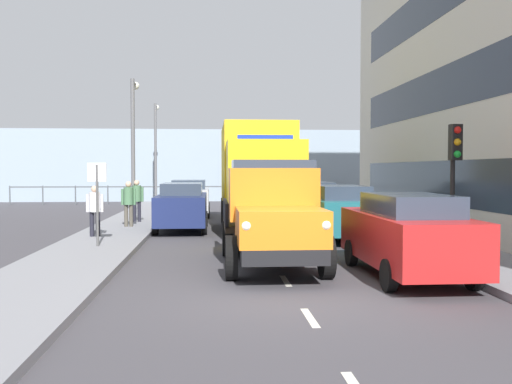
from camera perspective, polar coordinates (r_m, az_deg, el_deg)
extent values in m
plane|color=#423F44|center=(18.97, -0.01, -4.44)|extent=(80.00, 80.00, 0.00)
cube|color=gray|center=(19.88, 13.60, -3.98)|extent=(2.39, 36.40, 0.15)
cube|color=gray|center=(19.18, -14.13, -4.21)|extent=(2.39, 36.40, 0.15)
cube|color=silver|center=(8.75, 5.42, -12.42)|extent=(0.12, 1.10, 0.01)
cube|color=silver|center=(11.48, 2.97, -8.87)|extent=(0.12, 1.10, 0.01)
cube|color=silver|center=(13.69, 1.74, -7.05)|extent=(0.12, 1.10, 0.01)
cube|color=silver|center=(16.24, 0.75, -5.57)|extent=(0.12, 1.10, 0.01)
cube|color=silver|center=(18.57, 0.09, -4.58)|extent=(0.12, 1.10, 0.01)
cube|color=silver|center=(21.00, -0.44, -3.78)|extent=(0.12, 1.10, 0.01)
cube|color=silver|center=(23.33, -0.84, -3.17)|extent=(0.12, 1.10, 0.01)
cube|color=silver|center=(25.98, -1.22, -2.61)|extent=(0.12, 1.10, 0.01)
cube|color=silver|center=(28.96, -1.55, -2.11)|extent=(0.12, 1.10, 0.01)
cube|color=silver|center=(31.64, -1.80, -1.74)|extent=(0.12, 1.10, 0.01)
cube|color=silver|center=(34.06, -1.99, -1.45)|extent=(0.12, 1.10, 0.01)
cube|color=#2D3847|center=(16.78, 21.58, 0.68)|extent=(0.08, 21.57, 1.40)
cube|color=#2D3847|center=(16.98, 21.73, 10.85)|extent=(0.08, 21.57, 1.40)
cube|color=#8C9EAD|center=(40.01, -2.36, 2.68)|extent=(80.00, 0.80, 5.00)
cylinder|color=#4C5156|center=(39.57, 18.55, -0.18)|extent=(0.08, 0.08, 1.20)
cylinder|color=#4C5156|center=(38.83, 15.83, -0.19)|extent=(0.08, 0.08, 1.20)
cylinder|color=#4C5156|center=(38.18, 13.02, -0.21)|extent=(0.08, 0.08, 1.20)
cylinder|color=#4C5156|center=(37.63, 10.11, -0.22)|extent=(0.08, 0.08, 1.20)
cylinder|color=#4C5156|center=(37.18, 7.13, -0.23)|extent=(0.08, 0.08, 1.20)
cylinder|color=#4C5156|center=(36.83, 4.08, -0.24)|extent=(0.08, 0.08, 1.20)
cylinder|color=#4C5156|center=(36.59, 0.98, -0.25)|extent=(0.08, 0.08, 1.20)
cylinder|color=#4C5156|center=(36.45, -2.15, -0.27)|extent=(0.08, 0.08, 1.20)
cylinder|color=#4C5156|center=(36.43, -5.30, -0.28)|extent=(0.08, 0.08, 1.20)
cylinder|color=#4C5156|center=(36.51, -8.44, -0.28)|extent=(0.08, 0.08, 1.20)
cylinder|color=#4C5156|center=(36.70, -11.55, -0.29)|extent=(0.08, 0.08, 1.20)
cylinder|color=#4C5156|center=(37.01, -14.63, -0.30)|extent=(0.08, 0.08, 1.20)
cylinder|color=#4C5156|center=(37.41, -17.64, -0.31)|extent=(0.08, 0.08, 1.20)
cylinder|color=#4C5156|center=(37.92, -20.59, -0.31)|extent=(0.08, 0.08, 1.20)
cylinder|color=#4C5156|center=(38.52, -23.45, -0.32)|extent=(0.08, 0.08, 1.20)
cube|color=#4C5156|center=(36.43, -2.15, 0.55)|extent=(28.00, 0.08, 0.08)
cube|color=black|center=(13.19, 1.48, -4.79)|extent=(1.64, 5.60, 0.30)
cube|color=orange|center=(11.31, 2.45, -3.42)|extent=(1.72, 1.90, 0.70)
cube|color=silver|center=(10.43, 3.04, -4.07)|extent=(1.16, 0.08, 0.56)
sphere|color=white|center=(10.54, 7.02, -3.31)|extent=(0.20, 0.20, 0.20)
sphere|color=white|center=(10.34, -1.00, -3.40)|extent=(0.20, 0.20, 0.20)
cube|color=orange|center=(12.77, 1.64, -0.18)|extent=(1.93, 1.34, 1.15)
cube|color=#2D3847|center=(12.76, 1.64, 1.95)|extent=(1.78, 1.23, 0.56)
cube|color=#2D2319|center=(14.49, 0.93, -3.23)|extent=(2.10, 2.80, 0.16)
cube|color=black|center=(14.60, 4.88, -1.94)|extent=(0.08, 2.80, 0.56)
cube|color=black|center=(14.41, -3.07, -1.99)|extent=(0.08, 2.80, 0.56)
cylinder|color=black|center=(11.71, 7.07, -6.45)|extent=(0.24, 0.90, 0.90)
cylinder|color=black|center=(11.48, -2.48, -6.60)|extent=(0.24, 0.90, 0.90)
cylinder|color=black|center=(14.85, 4.58, -4.58)|extent=(0.24, 0.90, 0.90)
cylinder|color=black|center=(14.67, -2.91, -4.66)|extent=(0.24, 0.90, 0.90)
cube|color=gold|center=(17.90, 0.91, 0.99)|extent=(2.40, 2.21, 2.60)
cube|color=#2D3847|center=(17.89, 0.92, 2.83)|extent=(2.20, 2.04, 0.80)
cube|color=#1933B2|center=(17.92, 0.92, 5.47)|extent=(1.75, 0.20, 0.16)
cube|color=gold|center=(21.87, -0.06, 2.67)|extent=(2.50, 5.95, 3.00)
cube|color=black|center=(21.00, 0.13, -1.87)|extent=(2.00, 8.07, 0.36)
cylinder|color=black|center=(18.20, 4.50, -3.09)|extent=(0.28, 1.04, 1.04)
cylinder|color=black|center=(17.99, -2.77, -3.15)|extent=(0.28, 1.04, 1.04)
cylinder|color=black|center=(21.76, 3.02, -2.21)|extent=(0.28, 1.04, 1.04)
cylinder|color=black|center=(21.58, -3.05, -2.24)|extent=(0.28, 1.04, 1.04)
cylinder|color=black|center=(23.86, 2.36, -1.81)|extent=(0.28, 1.04, 1.04)
cylinder|color=black|center=(23.70, -3.18, -1.84)|extent=(0.28, 1.04, 1.04)
cube|color=#B21E1E|center=(12.18, 14.78, -4.50)|extent=(1.68, 4.51, 1.00)
cube|color=#2D3847|center=(11.93, 15.13, -1.22)|extent=(1.38, 2.48, 0.42)
cylinder|color=black|center=(13.35, 9.52, -6.03)|extent=(0.18, 0.60, 0.60)
cylinder|color=black|center=(13.82, 15.98, -5.80)|extent=(0.18, 0.60, 0.60)
cylinder|color=black|center=(10.70, 13.17, -8.14)|extent=(0.18, 0.60, 0.60)
cylinder|color=black|center=(11.28, 20.99, -7.69)|extent=(0.18, 0.60, 0.60)
cube|color=#1E6670|center=(18.14, 8.30, -2.24)|extent=(1.77, 4.19, 1.00)
cube|color=#2D3847|center=(17.90, 8.46, -0.02)|extent=(1.45, 2.31, 0.42)
cylinder|color=black|center=(19.29, 5.00, -3.45)|extent=(0.18, 0.60, 0.60)
cylinder|color=black|center=(19.63, 9.85, -3.37)|extent=(0.18, 0.60, 0.60)
cylinder|color=black|center=(16.75, 6.47, -4.33)|extent=(0.18, 0.60, 0.60)
cylinder|color=black|center=(17.14, 12.00, -4.21)|extent=(0.18, 0.60, 0.60)
cube|color=black|center=(23.12, 5.51, -1.25)|extent=(1.75, 4.59, 1.00)
cube|color=#2D3847|center=(22.89, 5.61, 0.49)|extent=(1.44, 2.53, 0.42)
cylinder|color=black|center=(24.44, 3.01, -2.23)|extent=(0.18, 0.60, 0.60)
cylinder|color=black|center=(24.71, 6.84, -2.19)|extent=(0.18, 0.60, 0.60)
cylinder|color=black|center=(21.63, 3.99, -2.82)|extent=(0.18, 0.60, 0.60)
cylinder|color=black|center=(21.93, 8.30, -2.77)|extent=(0.18, 0.60, 0.60)
cube|color=navy|center=(20.80, -7.42, -1.66)|extent=(1.73, 4.51, 1.00)
cube|color=#2D3847|center=(20.96, -7.40, 0.32)|extent=(1.42, 2.48, 0.42)
cylinder|color=black|center=(19.42, -5.20, -3.41)|extent=(0.18, 0.60, 0.60)
cylinder|color=black|center=(19.51, -10.04, -3.41)|extent=(0.18, 0.60, 0.60)
cylinder|color=black|center=(22.20, -5.10, -2.69)|extent=(0.18, 0.60, 0.60)
cylinder|color=black|center=(22.28, -9.34, -2.70)|extent=(0.18, 0.60, 0.60)
cube|color=#B7BABF|center=(27.01, -6.73, -0.75)|extent=(1.85, 4.04, 1.00)
cube|color=#2D3847|center=(27.18, -6.72, 0.77)|extent=(1.52, 2.22, 0.42)
cylinder|color=black|center=(25.77, -4.88, -2.00)|extent=(0.18, 0.60, 0.60)
cylinder|color=black|center=(25.84, -8.79, -2.01)|extent=(0.18, 0.60, 0.60)
cylinder|color=black|center=(28.27, -4.84, -1.62)|extent=(0.18, 0.60, 0.60)
cylinder|color=black|center=(28.33, -8.41, -1.63)|extent=(0.18, 0.60, 0.60)
cylinder|color=black|center=(18.26, -15.56, -3.12)|extent=(0.14, 0.14, 0.76)
cylinder|color=black|center=(18.29, -16.12, -3.11)|extent=(0.14, 0.14, 0.76)
cylinder|color=silver|center=(18.22, -15.86, -0.98)|extent=(0.34, 0.34, 0.60)
cylinder|color=silver|center=(18.18, -15.18, -1.07)|extent=(0.09, 0.09, 0.56)
cylinder|color=silver|center=(18.27, -16.54, -1.07)|extent=(0.09, 0.09, 0.56)
sphere|color=tan|center=(18.20, -15.88, 0.29)|extent=(0.21, 0.21, 0.21)
cylinder|color=#4C473D|center=(21.10, -12.40, -2.32)|extent=(0.14, 0.14, 0.80)
cylinder|color=#4C473D|center=(21.12, -12.89, -2.32)|extent=(0.14, 0.14, 0.80)
cylinder|color=#47724C|center=(21.06, -12.66, -0.39)|extent=(0.34, 0.34, 0.63)
cylinder|color=#47724C|center=(21.03, -12.07, -0.47)|extent=(0.09, 0.09, 0.58)
cylinder|color=#47724C|center=(21.10, -13.25, -0.48)|extent=(0.09, 0.09, 0.58)
sphere|color=tan|center=(21.05, -12.67, 0.76)|extent=(0.22, 0.22, 0.22)
cylinder|color=black|center=(22.99, -11.62, -1.93)|extent=(0.14, 0.14, 0.80)
cylinder|color=black|center=(23.01, -12.07, -1.93)|extent=(0.14, 0.14, 0.80)
cylinder|color=#47724C|center=(22.96, -11.86, -0.15)|extent=(0.34, 0.34, 0.63)
cylinder|color=#47724C|center=(22.93, -11.32, -0.22)|extent=(0.09, 0.09, 0.58)
cylinder|color=#47724C|center=(22.99, -12.40, -0.23)|extent=(0.09, 0.09, 0.58)
sphere|color=tan|center=(22.95, -11.87, 0.92)|extent=(0.22, 0.22, 0.22)
cylinder|color=black|center=(15.23, 19.08, 0.38)|extent=(0.12, 0.12, 3.20)
cube|color=black|center=(15.11, 19.35, 4.72)|extent=(0.28, 0.24, 0.90)
sphere|color=red|center=(15.01, 19.55, 5.88)|extent=(0.18, 0.18, 0.18)
sphere|color=orange|center=(15.00, 19.54, 4.74)|extent=(0.18, 0.18, 0.18)
sphere|color=green|center=(14.99, 19.52, 3.59)|extent=(0.18, 0.18, 0.18)
cylinder|color=#59595B|center=(23.13, -12.22, 4.10)|extent=(0.16, 0.16, 5.66)
cylinder|color=#59595B|center=(23.82, -12.13, 10.64)|extent=(0.10, 0.90, 0.10)
sphere|color=silver|center=(24.26, -11.99, 10.37)|extent=(0.32, 0.32, 0.32)
cylinder|color=#59595B|center=(35.29, -10.03, 3.83)|extent=(0.16, 0.16, 6.09)
cylinder|color=#59595B|center=(35.94, -10.00, 8.50)|extent=(0.10, 0.90, 0.10)
sphere|color=silver|center=(36.38, -9.93, 8.35)|extent=(0.32, 0.32, 0.32)
cylinder|color=#4C4C4C|center=(15.88, -15.62, -1.31)|extent=(0.07, 0.07, 2.20)
cube|color=silver|center=(15.85, -15.65, 1.93)|extent=(0.50, 0.04, 0.50)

